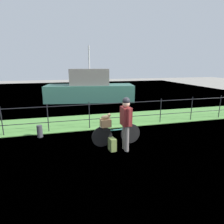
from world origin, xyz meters
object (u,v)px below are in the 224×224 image
Objects in this scene: wooden_crate at (106,123)px; mooring_bollard at (40,131)px; cyclist_person at (126,119)px; moored_boat_near at (90,89)px; terrier_dog at (106,117)px; backpack_on_paving at (112,144)px; bicycle_main at (116,135)px.

mooring_bollard is at bearing 147.35° from wooden_crate.
moored_boat_near is at bearing 89.11° from cyclist_person.
moored_boat_near reaches higher than terrier_dog.
backpack_on_paving is (-0.41, 0.06, -0.80)m from cyclist_person.
moored_boat_near is (2.86, 6.78, 0.64)m from mooring_bollard.
mooring_bollard is (-2.18, 1.40, -0.58)m from wooden_crate.
terrier_dog is 8.20m from moored_boat_near.
bicycle_main reaches higher than mooring_bollard.
wooden_crate is at bearing -178.00° from terrier_dog.
wooden_crate is at bearing 141.38° from cyclist_person.
cyclist_person reaches higher than mooring_bollard.
wooden_crate is at bearing -32.65° from mooring_bollard.
backpack_on_paving is (-0.23, -0.38, -0.16)m from bicycle_main.
bicycle_main is 5.26× the size of terrier_dog.
terrier_dog reaches higher than backpack_on_paving.
cyclist_person is (0.18, -0.44, 0.64)m from bicycle_main.
cyclist_person is at bearing -38.62° from wooden_crate.
cyclist_person is at bearing -40.00° from terrier_dog.
cyclist_person is 3.37m from mooring_bollard.
backpack_on_paving is at bearing -121.08° from bicycle_main.
moored_boat_near reaches higher than wooden_crate.
bicycle_main is 2.90m from mooring_bollard.
wooden_crate reaches higher than backpack_on_paving.
mooring_bollard is at bearing -137.01° from backpack_on_paving.
bicycle_main is at bearing -28.61° from mooring_bollard.
bicycle_main is 0.99× the size of cyclist_person.
terrier_dog reaches higher than wooden_crate.
cyclist_person is (0.54, -0.43, 0.20)m from wooden_crate.
bicycle_main is 5.20× the size of wooden_crate.
backpack_on_paving is at bearing -74.81° from terrier_dog.
terrier_dog is at bearing -174.33° from backpack_on_paving.
backpack_on_paving is 8.59m from moored_boat_near.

